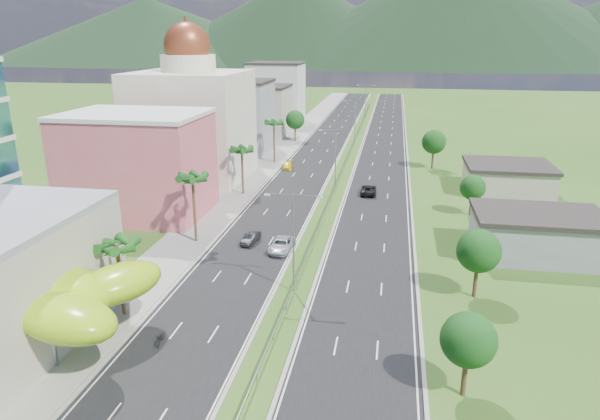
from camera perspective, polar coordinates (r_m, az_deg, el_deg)
The scene contains 32 objects.
ground at distance 49.80m, azimuth -2.86°, elevation -13.70°, with size 500.00×500.00×0.00m, color #2D5119.
road_left at distance 134.91m, azimuth 2.46°, elevation 6.86°, with size 11.00×260.00×0.04m, color black.
road_right at distance 133.83m, azimuth 8.88°, elevation 6.57°, with size 11.00×260.00×0.04m, color black.
sidewalk_left at distance 136.44m, azimuth -1.53°, elevation 7.02°, with size 7.00×260.00×0.12m, color gray.
median_guardrail at distance 116.48m, azimuth 4.96°, elevation 5.31°, with size 0.10×216.06×0.76m.
streetlight_median_b at distance 55.65m, azimuth -0.71°, elevation -2.40°, with size 6.04×0.25×11.00m.
streetlight_median_c at distance 93.78m, azimuth 3.83°, elevation 6.06°, with size 6.04×0.25×11.00m.
streetlight_median_d at distance 137.95m, azimuth 5.91°, elevation 9.87°, with size 6.04×0.25×11.00m.
streetlight_median_e at distance 182.53m, azimuth 7.00°, elevation 11.82°, with size 6.04×0.25×11.00m.
lime_canopy at distance 52.12m, azimuth -26.21°, elevation -7.95°, with size 18.00×15.00×7.40m.
pink_shophouse at distance 84.45m, azimuth -16.89°, elevation 4.49°, with size 20.00×15.00×15.00m, color #D75867.
domed_building at distance 104.40m, azimuth -11.48°, elevation 9.54°, with size 20.00×20.00×28.70m.
midrise_grey at distance 127.96m, azimuth -6.91°, elevation 9.76°, with size 16.00×15.00×16.00m, color gray.
midrise_beige at distance 149.16m, azimuth -4.45°, elevation 10.42°, with size 16.00×15.00×13.00m, color #AAA38C.
midrise_white at distance 171.09m, azimuth -2.54°, elevation 12.28°, with size 16.00×15.00×18.00m, color silver.
shed_near at distance 72.69m, azimuth 23.96°, elevation -2.59°, with size 15.00×10.00×5.00m, color gray.
shed_far at distance 101.24m, azimuth 21.25°, elevation 3.11°, with size 14.00×12.00×4.40m, color #AAA38C.
palm_tree_b at distance 53.57m, azimuth -18.93°, elevation -3.90°, with size 3.60×3.60×8.10m.
palm_tree_c at distance 70.32m, azimuth -11.40°, elevation 3.13°, with size 3.60×3.60×9.60m.
palm_tree_d at distance 91.75m, azimuth -6.23°, elevation 6.23°, with size 3.60×3.60×8.60m.
palm_tree_e at distance 115.44m, azimuth -2.81°, elevation 9.13°, with size 3.60×3.60×9.40m.
leafy_tree_lfar at distance 140.06m, azimuth -0.52°, elevation 9.60°, with size 4.90×4.90×8.05m.
leafy_tree_ra at distance 42.56m, azimuth 17.53°, elevation -13.09°, with size 4.20×4.20×6.90m.
leafy_tree_rb at distance 57.98m, azimuth 18.53°, elevation -4.18°, with size 4.55×4.55×7.47m.
leafy_tree_rc at distance 85.01m, azimuth 17.94°, elevation 2.29°, with size 3.85×3.85×6.33m.
leafy_tree_rd at distance 113.43m, azimuth 14.09°, elevation 7.05°, with size 4.90×4.90×8.05m.
mountain_ridge at distance 494.49m, azimuth 16.30°, elevation 14.34°, with size 860.00×140.00×90.00m, color black, non-canonical shape.
car_dark_left at distance 71.14m, azimuth -5.27°, elevation -3.00°, with size 1.45×4.17×1.37m, color black.
car_silver_mid_left at distance 68.37m, azimuth -1.97°, elevation -3.73°, with size 2.60×5.63×1.56m, color #AEB1B6.
car_yellow_far_left at distance 111.09m, azimuth -1.27°, elevation 4.81°, with size 1.95×4.81×1.39m, color gold.
car_dark_far_right at distance 93.48m, azimuth 7.32°, elevation 2.17°, with size 2.60×5.64×1.57m, color black.
motorcycle at distance 50.46m, azimuth -14.64°, elevation -12.92°, with size 0.64×2.13×1.36m, color black.
Camera 1 is at (9.68, -41.23, 26.20)m, focal length 32.00 mm.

